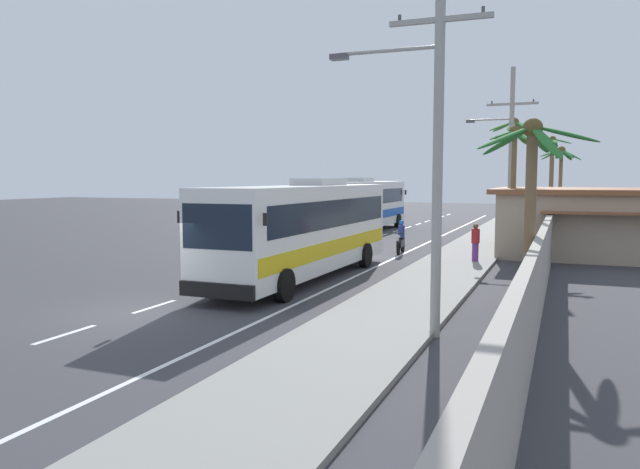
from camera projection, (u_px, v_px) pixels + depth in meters
The scene contains 15 objects.
ground_plane at pixel (132, 314), 17.24m from camera, with size 160.00×160.00×0.00m, color #3A3A3F.
sidewalk_kerb at pixel (441, 274), 23.95m from camera, with size 3.20×90.00×0.14m, color gray.
lane_markings at pixel (368, 255), 30.28m from camera, with size 3.90×72.00×0.01m.
boundary_wall at pixel (548, 242), 26.15m from camera, with size 0.24×60.00×2.19m, color #9E998E.
coach_bus_foreground at pixel (304, 227), 23.09m from camera, with size 3.00×12.36×3.79m.
coach_bus_far_lane at pixel (365, 203), 43.72m from camera, with size 3.08×11.79×3.82m.
motorcycle_beside_bus at pixel (401, 240), 30.96m from camera, with size 0.56×1.96×1.67m.
pedestrian_near_kerb at pixel (475, 242), 26.99m from camera, with size 0.36×0.36×1.66m.
utility_pole_nearest at pixel (434, 130), 14.32m from camera, with size 3.88×0.24×9.28m.
utility_pole_mid at pixel (509, 154), 31.98m from camera, with size 3.62×0.24×9.50m.
palm_nearest at pixel (531, 176), 17.35m from camera, with size 3.33×3.19×5.49m.
palm_second at pixel (514, 161), 29.49m from camera, with size 2.59×2.60×6.31m.
palm_third at pixel (513, 151), 34.00m from camera, with size 2.76×2.79×7.13m.
palm_fourth at pixel (561, 167), 43.13m from camera, with size 2.86×2.86×6.03m.
palm_farthest at pixel (552, 167), 48.22m from camera, with size 2.61×2.76×7.08m.
Camera 1 is at (11.22, -13.77, 3.81)m, focal length 34.40 mm.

